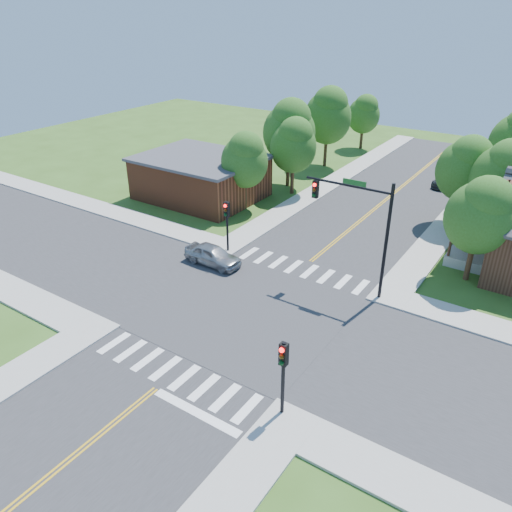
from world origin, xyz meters
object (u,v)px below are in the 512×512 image
Objects in this scene: signal_pole_se at (283,366)px; car_dgrey at (447,179)px; signal_mast_ne at (360,218)px; car_silver at (213,255)px; signal_pole_nw at (227,217)px.

signal_pole_se is 34.29m from car_dgrey.
signal_mast_ne reaches higher than car_dgrey.
car_silver is at bearing 140.05° from signal_pole_se.
car_dgrey is (8.69, 25.03, -0.06)m from car_silver.
signal_pole_se is 14.35m from car_silver.
signal_pole_nw is 24.74m from car_dgrey.
signal_pole_se is at bearing -45.00° from signal_pole_nw.
signal_pole_se is (1.69, -11.21, -2.19)m from signal_mast_ne.
car_silver is (0.31, -2.08, -1.97)m from signal_pole_nw.
car_silver is (-10.89, 9.12, -1.97)m from signal_pole_se.
car_silver reaches higher than car_dgrey.
signal_pole_se is 1.00× the size of signal_pole_nw.
signal_pole_se and signal_pole_nw have the same top height.
car_dgrey is at bearing 93.70° from signal_pole_se.
signal_mast_ne is 23.34m from car_dgrey.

